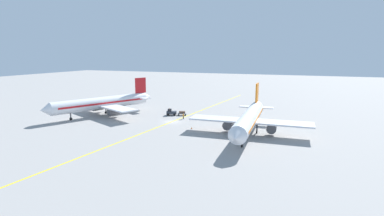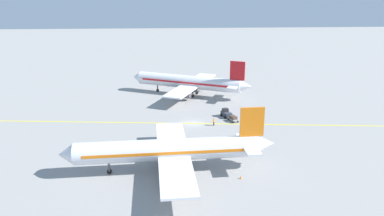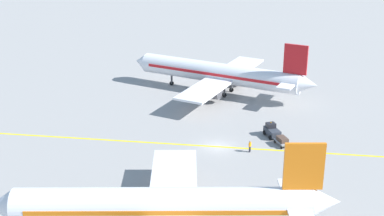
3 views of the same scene
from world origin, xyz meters
TOP-DOWN VIEW (x-y plane):
  - ground_plane at (0.00, 0.00)m, footprint 400.00×400.00m
  - apron_yellow_centreline at (0.00, 0.00)m, footprint 12.35×119.44m
  - airplane_at_gate at (-22.19, 5.16)m, footprint 28.22×35.52m
  - airplane_adjacent_stand at (22.95, -0.55)m, footprint 27.63×33.55m
  - baggage_tug_dark at (3.96, -8.08)m, footprint 3.34×2.58m
  - baggage_cart_trailing at (0.88, -9.26)m, footprint 2.93×2.24m
  - ground_crew_worker at (-1.55, -4.52)m, footprint 0.50×0.38m
  - traffic_cone_near_nose at (-8.00, 5.25)m, footprint 0.32×0.32m

SIDE VIEW (x-z plane):
  - ground_plane at x=0.00m, z-range 0.00..0.00m
  - apron_yellow_centreline at x=0.00m, z-range 0.00..0.01m
  - traffic_cone_near_nose at x=-8.00m, z-range 0.00..0.55m
  - baggage_cart_trailing at x=0.88m, z-range 0.14..1.38m
  - baggage_tug_dark at x=3.96m, z-range -0.15..1.96m
  - ground_crew_worker at x=-1.55m, z-range 0.07..1.75m
  - airplane_at_gate at x=-22.19m, z-range -1.59..9.01m
  - airplane_adjacent_stand at x=22.95m, z-range -1.59..9.01m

